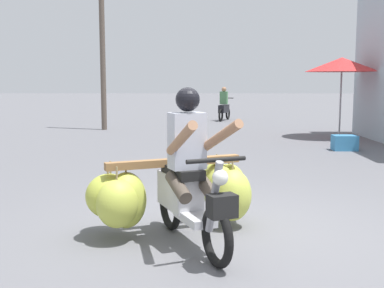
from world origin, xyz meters
name	(u,v)px	position (x,y,z in m)	size (l,w,h in m)	color
ground_plane	(233,232)	(0.00, 0.00, 0.00)	(120.00, 120.00, 0.00)	slate
motorbike_main_loaded	(175,190)	(-0.63, -0.09, 0.49)	(1.92, 1.97, 1.58)	black
motorbike_distant_ahead_left	(224,107)	(0.70, 15.03, 0.57)	(0.70, 1.56, 1.40)	black
market_umbrella_near_shop	(342,65)	(3.72, 8.91, 2.10)	(2.06, 2.06, 2.31)	#99999E
produce_crate	(345,143)	(3.11, 6.35, 0.18)	(0.56, 0.40, 0.36)	teal
utility_pole	(102,26)	(-3.56, 11.21, 3.44)	(0.18, 0.18, 6.89)	brown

